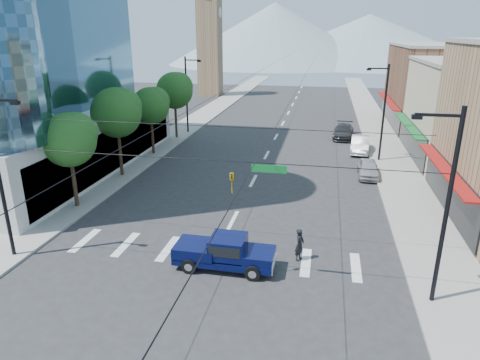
{
  "coord_description": "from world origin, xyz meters",
  "views": [
    {
      "loc": [
        5.49,
        -19.01,
        11.73
      ],
      "look_at": [
        0.57,
        5.56,
        3.0
      ],
      "focal_mm": 32.0,
      "sensor_mm": 36.0,
      "label": 1
    }
  ],
  "objects": [
    {
      "name": "signal_rig",
      "position": [
        0.19,
        -1.0,
        4.64
      ],
      "size": [
        21.8,
        0.2,
        9.0
      ],
      "color": "black",
      "rests_on": "ground"
    },
    {
      "name": "pedestrian",
      "position": [
        4.6,
        1.74,
        0.91
      ],
      "size": [
        0.64,
        0.77,
        1.82
      ],
      "primitive_type": "imported",
      "rotation": [
        0.0,
        0.0,
        1.21
      ],
      "color": "black",
      "rests_on": "ground"
    },
    {
      "name": "lamp_pole_nw",
      "position": [
        -10.67,
        30.0,
        4.94
      ],
      "size": [
        2.0,
        0.25,
        9.0
      ],
      "color": "black",
      "rests_on": "ground"
    },
    {
      "name": "mountain_left",
      "position": [
        -15.0,
        150.0,
        11.0
      ],
      "size": [
        80.0,
        80.0,
        22.0
      ],
      "primitive_type": "cone",
      "color": "gray",
      "rests_on": "ground"
    },
    {
      "name": "mountain_right",
      "position": [
        20.0,
        160.0,
        9.0
      ],
      "size": [
        90.0,
        90.0,
        18.0
      ],
      "primitive_type": "cone",
      "color": "gray",
      "rests_on": "ground"
    },
    {
      "name": "tree_midnear",
      "position": [
        -11.07,
        13.1,
        5.59
      ],
      "size": [
        4.09,
        4.09,
        7.52
      ],
      "color": "black",
      "rests_on": "ground"
    },
    {
      "name": "tree_far",
      "position": [
        -11.07,
        27.1,
        5.59
      ],
      "size": [
        4.09,
        4.09,
        7.52
      ],
      "color": "black",
      "rests_on": "ground"
    },
    {
      "name": "sidewalk_right",
      "position": [
        12.0,
        40.0,
        0.07
      ],
      "size": [
        4.0,
        120.0,
        0.15
      ],
      "primitive_type": "cube",
      "color": "gray",
      "rests_on": "ground"
    },
    {
      "name": "lamp_pole_ne",
      "position": [
        10.67,
        22.0,
        4.94
      ],
      "size": [
        2.0,
        0.25,
        9.0
      ],
      "color": "black",
      "rests_on": "ground"
    },
    {
      "name": "pickup_truck",
      "position": [
        0.82,
        0.14,
        0.93
      ],
      "size": [
        5.32,
        2.11,
        1.79
      ],
      "rotation": [
        0.0,
        0.0,
        -0.01
      ],
      "color": "#080D3C",
      "rests_on": "ground"
    },
    {
      "name": "ground",
      "position": [
        0.0,
        0.0,
        0.0
      ],
      "size": [
        160.0,
        160.0,
        0.0
      ],
      "primitive_type": "plane",
      "color": "#28282B",
      "rests_on": "ground"
    },
    {
      "name": "shop_far",
      "position": [
        20.0,
        40.0,
        5.0
      ],
      "size": [
        12.0,
        18.0,
        10.0
      ],
      "primitive_type": "cube",
      "color": "brown",
      "rests_on": "ground"
    },
    {
      "name": "parked_car_far",
      "position": [
        7.72,
        30.96,
        0.79
      ],
      "size": [
        2.63,
        5.58,
        1.57
      ],
      "primitive_type": "imported",
      "rotation": [
        0.0,
        0.0,
        -0.08
      ],
      "color": "#2E2E31",
      "rests_on": "ground"
    },
    {
      "name": "tree_midfar",
      "position": [
        -11.07,
        20.1,
        4.99
      ],
      "size": [
        3.65,
        3.64,
        6.71
      ],
      "color": "black",
      "rests_on": "ground"
    },
    {
      "name": "parked_car_mid",
      "position": [
        9.19,
        24.94,
        0.81
      ],
      "size": [
        2.13,
        5.06,
        1.63
      ],
      "primitive_type": "imported",
      "rotation": [
        0.0,
        0.0,
        -0.08
      ],
      "color": "silver",
      "rests_on": "ground"
    },
    {
      "name": "tree_near",
      "position": [
        -11.07,
        6.1,
        4.99
      ],
      "size": [
        3.65,
        3.64,
        6.71
      ],
      "color": "black",
      "rests_on": "ground"
    },
    {
      "name": "clock_tower",
      "position": [
        -16.5,
        62.0,
        10.64
      ],
      "size": [
        4.8,
        4.8,
        20.4
      ],
      "color": "#8C6B4C",
      "rests_on": "ground"
    },
    {
      "name": "parked_car_near",
      "position": [
        9.4,
        17.03,
        0.72
      ],
      "size": [
        1.76,
        4.25,
        1.44
      ],
      "primitive_type": "imported",
      "rotation": [
        0.0,
        0.0,
        -0.01
      ],
      "color": "#B4B4B9",
      "rests_on": "ground"
    },
    {
      "name": "sidewalk_left",
      "position": [
        -12.0,
        40.0,
        0.07
      ],
      "size": [
        4.0,
        120.0,
        0.15
      ],
      "primitive_type": "cube",
      "color": "gray",
      "rests_on": "ground"
    }
  ]
}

